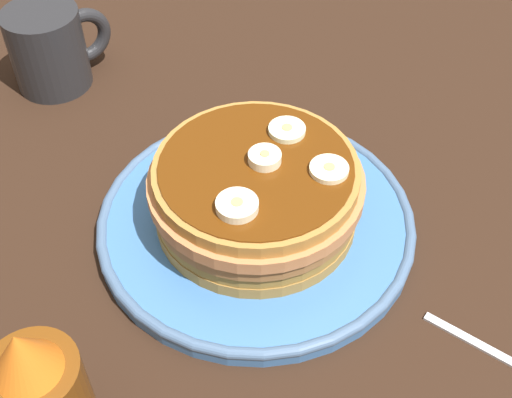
# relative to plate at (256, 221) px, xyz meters

# --- Properties ---
(ground_plane) EXTENTS (1.40, 1.40, 0.03)m
(ground_plane) POSITION_rel_plate_xyz_m (0.00, 0.00, -0.02)
(ground_plane) COLOR black
(plate) EXTENTS (0.28, 0.28, 0.02)m
(plate) POSITION_rel_plate_xyz_m (0.00, 0.00, 0.00)
(plate) COLOR #3F72B2
(plate) RESTS_ON ground_plane
(pancake_stack) EXTENTS (0.18, 0.18, 0.06)m
(pancake_stack) POSITION_rel_plate_xyz_m (0.00, 0.00, 0.04)
(pancake_stack) COLOR olive
(pancake_stack) RESTS_ON plate
(banana_slice_0) EXTENTS (0.03, 0.03, 0.01)m
(banana_slice_0) POSITION_rel_plate_xyz_m (0.01, 0.00, 0.07)
(banana_slice_0) COLOR #FDF2C6
(banana_slice_0) RESTS_ON pancake_stack
(banana_slice_1) EXTENTS (0.03, 0.03, 0.01)m
(banana_slice_1) POSITION_rel_plate_xyz_m (-0.04, -0.03, 0.07)
(banana_slice_1) COLOR #F0E8C2
(banana_slice_1) RESTS_ON pancake_stack
(banana_slice_2) EXTENTS (0.03, 0.03, 0.01)m
(banana_slice_2) POSITION_rel_plate_xyz_m (0.04, -0.04, 0.07)
(banana_slice_2) COLOR #FEF2C0
(banana_slice_2) RESTS_ON pancake_stack
(banana_slice_3) EXTENTS (0.03, 0.03, 0.01)m
(banana_slice_3) POSITION_rel_plate_xyz_m (0.05, 0.02, 0.07)
(banana_slice_3) COLOR #EDF4C2
(banana_slice_3) RESTS_ON pancake_stack
(coffee_mug) EXTENTS (0.11, 0.08, 0.09)m
(coffee_mug) POSITION_rel_plate_xyz_m (-0.05, 0.31, 0.04)
(coffee_mug) COLOR #262628
(coffee_mug) RESTS_ON ground_plane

